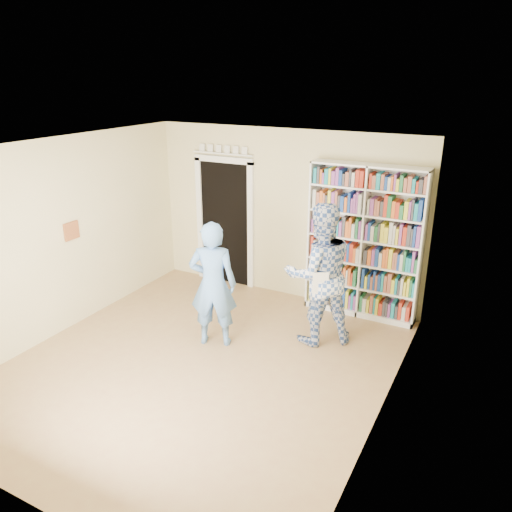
# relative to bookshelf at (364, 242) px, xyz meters

# --- Properties ---
(floor) EXTENTS (5.00, 5.00, 0.00)m
(floor) POSITION_rel_bookshelf_xyz_m (-1.35, -2.34, -1.16)
(floor) COLOR #9B704B
(floor) RESTS_ON ground
(ceiling) EXTENTS (5.00, 5.00, 0.00)m
(ceiling) POSITION_rel_bookshelf_xyz_m (-1.35, -2.34, 1.54)
(ceiling) COLOR white
(ceiling) RESTS_ON wall_back
(wall_back) EXTENTS (4.50, 0.00, 4.50)m
(wall_back) POSITION_rel_bookshelf_xyz_m (-1.35, 0.16, 0.19)
(wall_back) COLOR beige
(wall_back) RESTS_ON floor
(wall_left) EXTENTS (0.00, 5.00, 5.00)m
(wall_left) POSITION_rel_bookshelf_xyz_m (-3.60, -2.34, 0.19)
(wall_left) COLOR beige
(wall_left) RESTS_ON floor
(wall_right) EXTENTS (0.00, 5.00, 5.00)m
(wall_right) POSITION_rel_bookshelf_xyz_m (0.90, -2.34, 0.19)
(wall_right) COLOR beige
(wall_right) RESTS_ON floor
(bookshelf) EXTENTS (1.66, 0.31, 2.29)m
(bookshelf) POSITION_rel_bookshelf_xyz_m (0.00, 0.00, 0.00)
(bookshelf) COLOR white
(bookshelf) RESTS_ON floor
(doorway) EXTENTS (1.10, 0.08, 2.43)m
(doorway) POSITION_rel_bookshelf_xyz_m (-2.45, 0.13, 0.02)
(doorway) COLOR black
(doorway) RESTS_ON floor
(wall_art) EXTENTS (0.03, 0.25, 0.25)m
(wall_art) POSITION_rel_bookshelf_xyz_m (-3.58, -2.14, 0.24)
(wall_art) COLOR brown
(wall_art) RESTS_ON wall_left
(man_blue) EXTENTS (0.74, 0.62, 1.72)m
(man_blue) POSITION_rel_bookshelf_xyz_m (-1.49, -1.78, -0.30)
(man_blue) COLOR #5D8ECF
(man_blue) RESTS_ON floor
(man_plaid) EXTENTS (1.20, 1.16, 1.95)m
(man_plaid) POSITION_rel_bookshelf_xyz_m (-0.28, -1.06, -0.18)
(man_plaid) COLOR #325399
(man_plaid) RESTS_ON floor
(paper_sheet) EXTENTS (0.18, 0.11, 0.29)m
(paper_sheet) POSITION_rel_bookshelf_xyz_m (-0.16, -1.33, -0.18)
(paper_sheet) COLOR white
(paper_sheet) RESTS_ON man_plaid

